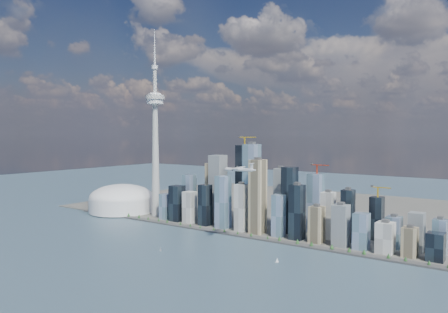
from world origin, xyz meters
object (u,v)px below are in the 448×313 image
Objects in this scene: needle_tower at (155,138)px; airplane at (240,169)px; sailboat_east at (277,261)px; dome_stadium at (122,200)px; sailboat_west at (161,249)px.

needle_tower reaches higher than airplane.
needle_tower reaches higher than sailboat_east.
sailboat_east is (115.77, -43.54, -169.10)m from airplane.
airplane is (542.03, -145.16, 132.82)m from dome_stadium.
airplane reaches higher than dome_stadium.
needle_tower is 241.40m from dome_stadium.
airplane reaches higher than sailboat_east.
sailboat_west is at bearing -44.16° from needle_tower.
needle_tower is 450.73m from sailboat_west.
needle_tower is 7.45× the size of airplane.
needle_tower is 2.75× the size of dome_stadium.
sailboat_west is (417.00, -258.96, -36.18)m from dome_stadium.
needle_tower reaches higher than sailboat_west.
airplane is at bearing -21.10° from needle_tower.
sailboat_east is (657.80, -188.70, -36.28)m from dome_stadium.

